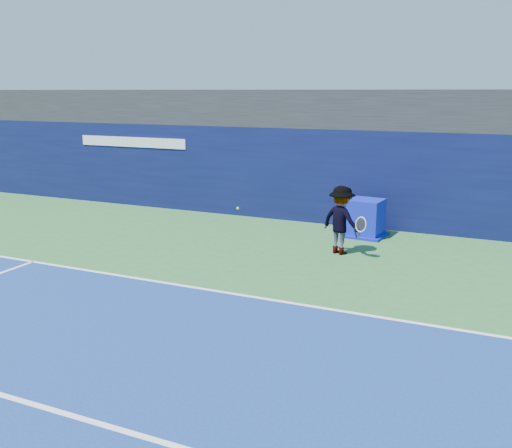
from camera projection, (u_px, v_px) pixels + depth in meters
The scene contains 8 objects.
ground at pixel (122, 346), 9.54m from camera, with size 80.00×80.00×0.00m, color #2D6530.
baseline at pixel (209, 290), 12.20m from camera, with size 24.00×0.10×0.01m, color white.
service_line at pixel (31, 404), 7.76m from camera, with size 24.00×0.10×0.01m, color white.
stadium_band at pixel (331, 108), 18.91m from camera, with size 36.00×3.00×1.20m, color #222127.
back_wall_assembly at pixel (320, 175), 18.51m from camera, with size 36.00×1.03×3.00m.
equipment_cart at pixel (366, 219), 16.65m from camera, with size 1.24×1.24×1.09m.
tennis_player at pixel (341, 220), 14.76m from camera, with size 1.42×1.05×1.79m.
tennis_ball at pixel (238, 208), 14.32m from camera, with size 0.06×0.06×0.06m.
Camera 1 is at (5.69, -7.11, 4.16)m, focal length 40.00 mm.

